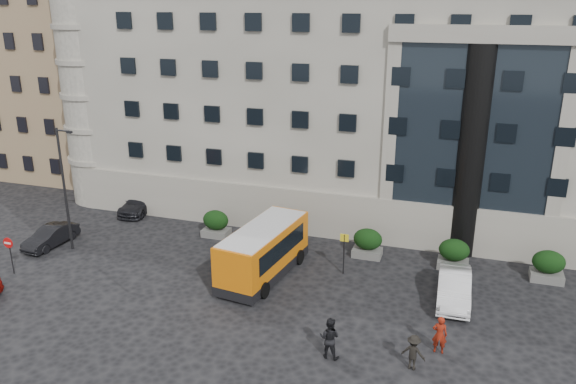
# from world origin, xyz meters

# --- Properties ---
(ground) EXTENTS (120.00, 120.00, 0.00)m
(ground) POSITION_xyz_m (0.00, 0.00, 0.00)
(ground) COLOR black
(ground) RESTS_ON ground
(civic_building) EXTENTS (44.00, 24.00, 18.00)m
(civic_building) POSITION_xyz_m (6.00, 22.00, 9.00)
(civic_building) COLOR gray
(civic_building) RESTS_ON ground
(entrance_column) EXTENTS (1.80, 1.80, 13.00)m
(entrance_column) POSITION_xyz_m (12.00, 10.30, 6.50)
(entrance_column) COLOR black
(entrance_column) RESTS_ON ground
(apartment_near) EXTENTS (14.00, 14.00, 20.00)m
(apartment_near) POSITION_xyz_m (-24.00, 20.00, 10.00)
(apartment_near) COLOR #987858
(apartment_near) RESTS_ON ground
(apartment_far) EXTENTS (13.00, 13.00, 22.00)m
(apartment_far) POSITION_xyz_m (-27.00, 38.00, 11.00)
(apartment_far) COLOR brown
(apartment_far) RESTS_ON ground
(hedge_a) EXTENTS (1.80, 1.26, 1.84)m
(hedge_a) POSITION_xyz_m (-4.00, 7.80, 0.93)
(hedge_a) COLOR #5B5A58
(hedge_a) RESTS_ON ground
(hedge_b) EXTENTS (1.80, 1.26, 1.84)m
(hedge_b) POSITION_xyz_m (1.20, 7.80, 0.93)
(hedge_b) COLOR #5B5A58
(hedge_b) RESTS_ON ground
(hedge_c) EXTENTS (1.80, 1.26, 1.84)m
(hedge_c) POSITION_xyz_m (6.40, 7.80, 0.93)
(hedge_c) COLOR #5B5A58
(hedge_c) RESTS_ON ground
(hedge_d) EXTENTS (1.80, 1.26, 1.84)m
(hedge_d) POSITION_xyz_m (11.60, 7.80, 0.93)
(hedge_d) COLOR #5B5A58
(hedge_d) RESTS_ON ground
(hedge_e) EXTENTS (1.80, 1.26, 1.84)m
(hedge_e) POSITION_xyz_m (16.80, 7.80, 0.93)
(hedge_e) COLOR #5B5A58
(hedge_e) RESTS_ON ground
(street_lamp) EXTENTS (1.16, 0.18, 8.00)m
(street_lamp) POSITION_xyz_m (-11.94, 3.00, 4.37)
(street_lamp) COLOR #262628
(street_lamp) RESTS_ON ground
(bus_stop_sign) EXTENTS (0.50, 0.08, 2.52)m
(bus_stop_sign) POSITION_xyz_m (5.50, 5.00, 1.73)
(bus_stop_sign) COLOR #262628
(bus_stop_sign) RESTS_ON ground
(no_entry_sign) EXTENTS (0.64, 0.16, 2.32)m
(no_entry_sign) POSITION_xyz_m (-13.00, -1.04, 1.65)
(no_entry_sign) COLOR #262628
(no_entry_sign) RESTS_ON ground
(minibus) EXTENTS (3.44, 7.48, 3.01)m
(minibus) POSITION_xyz_m (1.13, 3.34, 1.66)
(minibus) COLOR orange
(minibus) RESTS_ON ground
(red_truck) EXTENTS (2.79, 5.50, 2.89)m
(red_truck) POSITION_xyz_m (-13.45, 14.45, 1.48)
(red_truck) COLOR maroon
(red_truck) RESTS_ON ground
(parked_car_b) EXTENTS (1.65, 4.06, 1.31)m
(parked_car_b) POSITION_xyz_m (-13.62, 3.01, 0.66)
(parked_car_b) COLOR black
(parked_car_b) RESTS_ON ground
(parked_car_c) EXTENTS (2.28, 4.85, 1.37)m
(parked_car_c) POSITION_xyz_m (-11.50, 10.37, 0.68)
(parked_car_c) COLOR black
(parked_car_c) RESTS_ON ground
(parked_car_d) EXTENTS (2.68, 5.36, 1.46)m
(parked_car_d) POSITION_xyz_m (-17.00, 15.28, 0.73)
(parked_car_d) COLOR black
(parked_car_d) RESTS_ON ground
(white_taxi) EXTENTS (1.82, 4.85, 1.58)m
(white_taxi) POSITION_xyz_m (11.79, 3.75, 0.79)
(white_taxi) COLOR white
(white_taxi) RESTS_ON ground
(pedestrian_a) EXTENTS (0.68, 0.45, 1.85)m
(pedestrian_a) POSITION_xyz_m (11.36, -1.30, 0.92)
(pedestrian_a) COLOR maroon
(pedestrian_a) RESTS_ON ground
(pedestrian_b) EXTENTS (1.01, 0.81, 1.97)m
(pedestrian_b) POSITION_xyz_m (6.68, -3.19, 0.99)
(pedestrian_b) COLOR black
(pedestrian_b) RESTS_ON ground
(pedestrian_c) EXTENTS (1.16, 0.80, 1.65)m
(pedestrian_c) POSITION_xyz_m (10.36, -2.90, 0.82)
(pedestrian_c) COLOR black
(pedestrian_c) RESTS_ON ground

